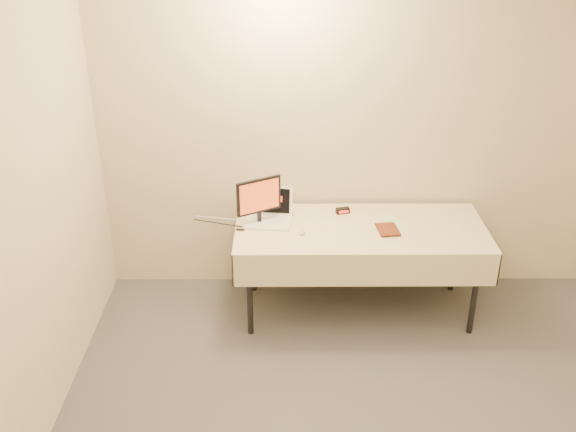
{
  "coord_description": "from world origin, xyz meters",
  "views": [
    {
      "loc": [
        -0.56,
        -2.16,
        2.95
      ],
      "look_at": [
        -0.54,
        1.99,
        0.86
      ],
      "focal_mm": 40.0,
      "sensor_mm": 36.0,
      "label": 1
    }
  ],
  "objects_px": {
    "table": "(360,235)",
    "laptop": "(269,213)",
    "book": "(379,219)",
    "monitor": "(259,198)"
  },
  "relations": [
    {
      "from": "table",
      "to": "book",
      "type": "xyz_separation_m",
      "value": [
        0.12,
        -0.07,
        0.16
      ]
    },
    {
      "from": "table",
      "to": "book",
      "type": "bearing_deg",
      "value": -29.72
    },
    {
      "from": "book",
      "to": "table",
      "type": "bearing_deg",
      "value": 144.14
    },
    {
      "from": "book",
      "to": "laptop",
      "type": "bearing_deg",
      "value": 160.58
    },
    {
      "from": "table",
      "to": "laptop",
      "type": "bearing_deg",
      "value": 169.88
    },
    {
      "from": "table",
      "to": "monitor",
      "type": "xyz_separation_m",
      "value": [
        -0.75,
        0.06,
        0.27
      ]
    },
    {
      "from": "laptop",
      "to": "table",
      "type": "bearing_deg",
      "value": -3.44
    },
    {
      "from": "laptop",
      "to": "book",
      "type": "distance_m",
      "value": 0.82
    },
    {
      "from": "laptop",
      "to": "book",
      "type": "xyz_separation_m",
      "value": [
        0.8,
        -0.19,
        0.04
      ]
    },
    {
      "from": "table",
      "to": "monitor",
      "type": "bearing_deg",
      "value": 175.48
    }
  ]
}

